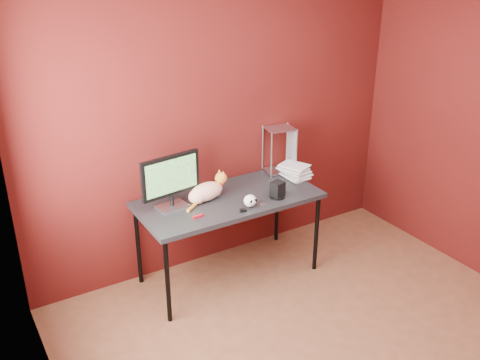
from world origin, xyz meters
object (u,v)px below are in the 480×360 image
skull_mug (250,201)px  book_stack (290,112)px  monitor (171,179)px  cat (207,191)px  speaker (277,190)px  desk (229,203)px

skull_mug → book_stack: (0.57, 0.29, 0.56)m
monitor → cat: bearing=-10.8°
speaker → cat: bearing=138.0°
skull_mug → desk: bearing=101.5°
cat → desk: bearing=-29.8°
monitor → cat: (0.30, -0.01, -0.17)m
desk → speaker: speaker is taller
desk → monitor: size_ratio=2.97×
skull_mug → speaker: speaker is taller
monitor → desk: bearing=-16.8°
cat → book_stack: size_ratio=0.36×
cat → speaker: size_ratio=3.14×
cat → monitor: bearing=166.3°
desk → speaker: bearing=-30.6°
skull_mug → cat: bearing=125.2°
monitor → speaker: size_ratio=3.61×
monitor → cat: monitor is taller
speaker → book_stack: size_ratio=0.11×
speaker → book_stack: 0.68m
skull_mug → book_stack: book_stack is taller
cat → book_stack: book_stack is taller
cat → speaker: cat is taller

